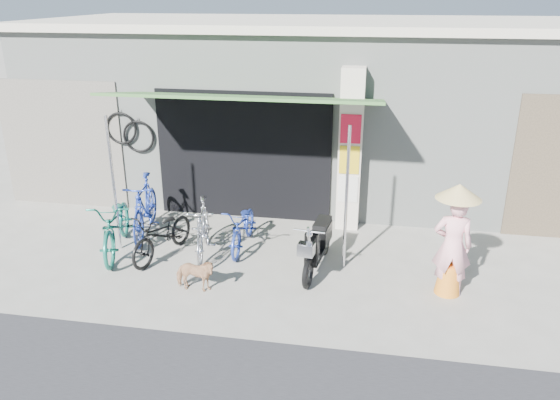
% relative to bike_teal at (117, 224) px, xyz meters
% --- Properties ---
extents(ground, '(80.00, 80.00, 0.00)m').
position_rel_bike_teal_xyz_m(ground, '(2.96, -0.64, -0.50)').
color(ground, gray).
rests_on(ground, ground).
extents(bicycle_shop, '(12.30, 5.30, 3.66)m').
position_rel_bike_teal_xyz_m(bicycle_shop, '(2.96, 4.45, 1.33)').
color(bicycle_shop, '#9AA098').
rests_on(bicycle_shop, ground).
extents(shop_pillar, '(0.42, 0.44, 3.00)m').
position_rel_bike_teal_xyz_m(shop_pillar, '(3.81, 1.81, 0.99)').
color(shop_pillar, beige).
rests_on(shop_pillar, ground).
extents(awning, '(4.60, 1.88, 2.72)m').
position_rel_bike_teal_xyz_m(awning, '(2.06, 0.99, 2.01)').
color(awning, '#325C29').
rests_on(awning, ground).
extents(neighbour_left, '(2.60, 0.06, 2.60)m').
position_rel_bike_teal_xyz_m(neighbour_left, '(-2.04, 1.95, 0.80)').
color(neighbour_left, '#6B665B').
rests_on(neighbour_left, ground).
extents(bike_teal, '(1.14, 2.02, 1.01)m').
position_rel_bike_teal_xyz_m(bike_teal, '(0.00, 0.00, 0.00)').
color(bike_teal, '#176A57').
rests_on(bike_teal, ground).
extents(bike_blue, '(0.86, 1.90, 1.10)m').
position_rel_bike_teal_xyz_m(bike_blue, '(0.19, 0.74, 0.05)').
color(bike_blue, '#22399C').
rests_on(bike_blue, ground).
extents(bike_black, '(0.94, 1.66, 0.82)m').
position_rel_bike_teal_xyz_m(bike_black, '(0.84, -0.04, -0.09)').
color(bike_black, black).
rests_on(bike_black, ground).
extents(bike_silver, '(0.77, 1.66, 0.96)m').
position_rel_bike_teal_xyz_m(bike_silver, '(1.48, 0.12, -0.02)').
color(bike_silver, '#B7B7BC').
rests_on(bike_silver, ground).
extents(bike_navy, '(0.54, 1.53, 0.80)m').
position_rel_bike_teal_xyz_m(bike_navy, '(2.09, 0.52, -0.10)').
color(bike_navy, '#21389A').
rests_on(bike_navy, ground).
extents(street_dog, '(0.64, 0.30, 0.54)m').
position_rel_bike_teal_xyz_m(street_dog, '(1.72, -1.06, -0.23)').
color(street_dog, tan).
rests_on(street_dog, ground).
extents(moped, '(0.49, 1.66, 0.94)m').
position_rel_bike_teal_xyz_m(moped, '(3.45, -0.04, -0.08)').
color(moped, black).
rests_on(moped, ground).
extents(nun, '(0.64, 0.64, 1.72)m').
position_rel_bike_teal_xyz_m(nun, '(5.44, -0.45, 0.35)').
color(nun, '#F6A6AE').
rests_on(nun, ground).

